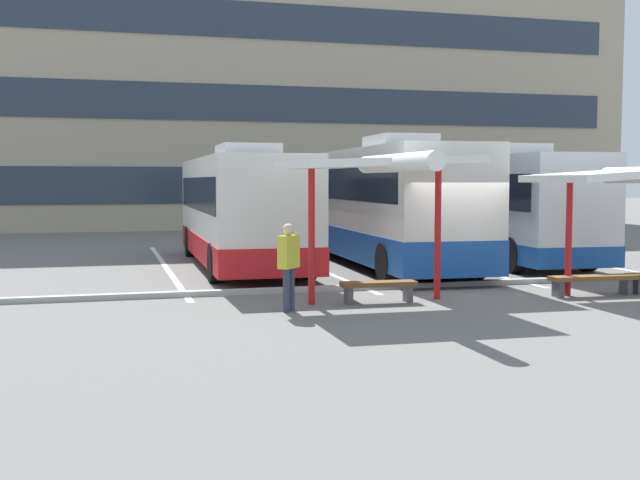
{
  "coord_description": "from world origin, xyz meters",
  "views": [
    {
      "loc": [
        -7.98,
        -16.94,
        2.55
      ],
      "look_at": [
        -2.7,
        2.31,
        1.03
      ],
      "focal_mm": 44.07,
      "sensor_mm": 36.0,
      "label": 1
    }
  ],
  "objects_px": {
    "coach_bus_1": "(384,207)",
    "waiting_shelter_0": "(381,166)",
    "coach_bus_0": "(241,211)",
    "coach_bus_2": "(494,206)",
    "waiting_shelter_1": "(634,177)",
    "bench_0": "(378,287)",
    "bench_1": "(592,280)",
    "waiting_passenger_0": "(289,260)"
  },
  "relations": [
    {
      "from": "coach_bus_0",
      "to": "coach_bus_1",
      "type": "distance_m",
      "value": 4.28
    },
    {
      "from": "waiting_shelter_1",
      "to": "coach_bus_1",
      "type": "bearing_deg",
      "value": 113.73
    },
    {
      "from": "waiting_shelter_1",
      "to": "bench_1",
      "type": "relative_size",
      "value": 2.26
    },
    {
      "from": "bench_0",
      "to": "waiting_shelter_1",
      "type": "distance_m",
      "value": 6.25
    },
    {
      "from": "coach_bus_0",
      "to": "coach_bus_1",
      "type": "bearing_deg",
      "value": -9.62
    },
    {
      "from": "coach_bus_1",
      "to": "waiting_shelter_1",
      "type": "distance_m",
      "value": 7.97
    },
    {
      "from": "coach_bus_2",
      "to": "coach_bus_1",
      "type": "bearing_deg",
      "value": -168.84
    },
    {
      "from": "coach_bus_2",
      "to": "waiting_passenger_0",
      "type": "xyz_separation_m",
      "value": [
        -8.69,
        -8.21,
        -0.72
      ]
    },
    {
      "from": "bench_0",
      "to": "waiting_passenger_0",
      "type": "xyz_separation_m",
      "value": [
        -2.04,
        -0.56,
        0.67
      ]
    },
    {
      "from": "coach_bus_1",
      "to": "waiting_shelter_1",
      "type": "height_order",
      "value": "coach_bus_1"
    },
    {
      "from": "coach_bus_0",
      "to": "coach_bus_1",
      "type": "relative_size",
      "value": 0.93
    },
    {
      "from": "waiting_shelter_0",
      "to": "bench_1",
      "type": "distance_m",
      "value": 5.5
    },
    {
      "from": "coach_bus_2",
      "to": "waiting_passenger_0",
      "type": "distance_m",
      "value": 11.98
    },
    {
      "from": "coach_bus_1",
      "to": "coach_bus_2",
      "type": "xyz_separation_m",
      "value": [
        4.03,
        0.8,
        -0.05
      ]
    },
    {
      "from": "coach_bus_1",
      "to": "bench_0",
      "type": "distance_m",
      "value": 7.48
    },
    {
      "from": "bench_0",
      "to": "bench_1",
      "type": "bearing_deg",
      "value": -3.38
    },
    {
      "from": "coach_bus_0",
      "to": "bench_0",
      "type": "relative_size",
      "value": 6.46
    },
    {
      "from": "coach_bus_0",
      "to": "waiting_shelter_1",
      "type": "height_order",
      "value": "coach_bus_0"
    },
    {
      "from": "coach_bus_2",
      "to": "waiting_passenger_0",
      "type": "relative_size",
      "value": 6.31
    },
    {
      "from": "waiting_shelter_0",
      "to": "bench_0",
      "type": "bearing_deg",
      "value": 90.0
    },
    {
      "from": "waiting_shelter_0",
      "to": "waiting_passenger_0",
      "type": "bearing_deg",
      "value": -167.13
    },
    {
      "from": "coach_bus_1",
      "to": "waiting_shelter_0",
      "type": "relative_size",
      "value": 2.51
    },
    {
      "from": "waiting_shelter_1",
      "to": "waiting_passenger_0",
      "type": "bearing_deg",
      "value": -178.82
    },
    {
      "from": "coach_bus_1",
      "to": "bench_1",
      "type": "relative_size",
      "value": 5.6
    },
    {
      "from": "waiting_shelter_0",
      "to": "bench_0",
      "type": "xyz_separation_m",
      "value": [
        0.0,
        0.09,
        -2.5
      ]
    },
    {
      "from": "waiting_shelter_1",
      "to": "waiting_passenger_0",
      "type": "distance_m",
      "value": 8.02
    },
    {
      "from": "bench_1",
      "to": "waiting_passenger_0",
      "type": "height_order",
      "value": "waiting_passenger_0"
    },
    {
      "from": "coach_bus_0",
      "to": "waiting_shelter_1",
      "type": "relative_size",
      "value": 2.3
    },
    {
      "from": "waiting_shelter_0",
      "to": "bench_1",
      "type": "xyz_separation_m",
      "value": [
        4.9,
        -0.2,
        -2.49
      ]
    },
    {
      "from": "bench_1",
      "to": "coach_bus_1",
      "type": "bearing_deg",
      "value": 107.75
    },
    {
      "from": "coach_bus_1",
      "to": "waiting_shelter_0",
      "type": "xyz_separation_m",
      "value": [
        -2.62,
        -6.94,
        1.07
      ]
    },
    {
      "from": "bench_1",
      "to": "coach_bus_0",
      "type": "bearing_deg",
      "value": 129.61
    },
    {
      "from": "bench_0",
      "to": "waiting_shelter_1",
      "type": "bearing_deg",
      "value": -3.89
    },
    {
      "from": "coach_bus_0",
      "to": "waiting_shelter_1",
      "type": "distance_m",
      "value": 10.92
    },
    {
      "from": "waiting_passenger_0",
      "to": "waiting_shelter_0",
      "type": "bearing_deg",
      "value": 12.87
    },
    {
      "from": "coach_bus_1",
      "to": "waiting_passenger_0",
      "type": "distance_m",
      "value": 8.79
    },
    {
      "from": "coach_bus_0",
      "to": "waiting_passenger_0",
      "type": "relative_size",
      "value": 6.04
    },
    {
      "from": "coach_bus_0",
      "to": "bench_1",
      "type": "distance_m",
      "value": 10.28
    },
    {
      "from": "bench_0",
      "to": "bench_1",
      "type": "height_order",
      "value": "same"
    },
    {
      "from": "coach_bus_0",
      "to": "coach_bus_1",
      "type": "height_order",
      "value": "coach_bus_1"
    },
    {
      "from": "waiting_shelter_1",
      "to": "bench_1",
      "type": "xyz_separation_m",
      "value": [
        -0.9,
        0.11,
        -2.28
      ]
    },
    {
      "from": "bench_0",
      "to": "bench_1",
      "type": "distance_m",
      "value": 4.91
    }
  ]
}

